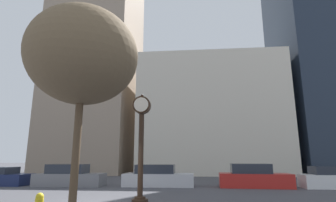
% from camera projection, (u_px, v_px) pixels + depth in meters
% --- Properties ---
extents(building_tall_tower, '(10.42, 12.00, 32.04)m').
position_uv_depth(building_tall_tower, '(99.00, 56.00, 37.08)').
color(building_tall_tower, gray).
rests_on(building_tall_tower, ground_plane).
extents(building_storefront_row, '(16.91, 12.00, 13.80)m').
position_uv_depth(building_storefront_row, '(210.00, 118.00, 33.72)').
color(building_storefront_row, beige).
rests_on(building_storefront_row, ground_plane).
extents(building_glass_modern, '(12.68, 12.00, 32.03)m').
position_uv_depth(building_glass_modern, '(329.00, 47.00, 34.24)').
color(building_glass_modern, '#1E2838').
rests_on(building_glass_modern, ground_plane).
extents(street_clock, '(0.80, 0.70, 4.69)m').
position_uv_depth(street_clock, '(141.00, 137.00, 11.62)').
color(street_clock, black).
rests_on(street_clock, ground_plane).
extents(car_grey, '(4.53, 2.12, 1.42)m').
position_uv_depth(car_grey, '(70.00, 177.00, 17.64)').
color(car_grey, slate).
rests_on(car_grey, ground_plane).
extents(car_silver, '(4.63, 1.93, 1.40)m').
position_uv_depth(car_silver, '(158.00, 177.00, 17.49)').
color(car_silver, '#BCBCC1').
rests_on(car_silver, ground_plane).
extents(car_red, '(4.54, 2.03, 1.47)m').
position_uv_depth(car_red, '(254.00, 177.00, 16.76)').
color(car_red, red).
rests_on(car_red, ground_plane).
extents(car_white, '(3.88, 1.89, 1.33)m').
position_uv_depth(car_white, '(333.00, 179.00, 16.21)').
color(car_white, silver).
rests_on(car_white, ground_plane).
extents(bare_tree, '(3.65, 3.65, 6.80)m').
position_uv_depth(bare_tree, '(83.00, 56.00, 8.75)').
color(bare_tree, brown).
rests_on(bare_tree, ground_plane).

